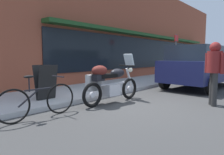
{
  "coord_description": "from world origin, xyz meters",
  "views": [
    {
      "loc": [
        -4.64,
        -3.13,
        1.31
      ],
      "look_at": [
        -0.13,
        0.85,
        0.7
      ],
      "focal_mm": 32.48,
      "sensor_mm": 36.0,
      "label": 1
    }
  ],
  "objects_px": {
    "pedestrian_walking": "(214,66)",
    "sandwich_board_sign": "(46,82)",
    "parking_sign_pole": "(176,53)",
    "parked_bicycle": "(38,101)",
    "touring_motorcycle": "(109,82)",
    "parked_minivan": "(202,66)"
  },
  "relations": [
    {
      "from": "pedestrian_walking",
      "to": "parking_sign_pole",
      "type": "relative_size",
      "value": 0.71
    },
    {
      "from": "parked_minivan",
      "to": "pedestrian_walking",
      "type": "height_order",
      "value": "parked_minivan"
    },
    {
      "from": "parked_bicycle",
      "to": "sandwich_board_sign",
      "type": "height_order",
      "value": "sandwich_board_sign"
    },
    {
      "from": "touring_motorcycle",
      "to": "parked_bicycle",
      "type": "xyz_separation_m",
      "value": [
        -2.05,
        0.15,
        -0.23
      ]
    },
    {
      "from": "touring_motorcycle",
      "to": "sandwich_board_sign",
      "type": "xyz_separation_m",
      "value": [
        -1.19,
        1.31,
        -0.0
      ]
    },
    {
      "from": "parked_bicycle",
      "to": "parking_sign_pole",
      "type": "height_order",
      "value": "parking_sign_pole"
    },
    {
      "from": "pedestrian_walking",
      "to": "parking_sign_pole",
      "type": "xyz_separation_m",
      "value": [
        4.68,
        3.18,
        0.46
      ]
    },
    {
      "from": "parked_bicycle",
      "to": "parked_minivan",
      "type": "distance_m",
      "value": 7.0
    },
    {
      "from": "parked_bicycle",
      "to": "pedestrian_walking",
      "type": "bearing_deg",
      "value": -33.28
    },
    {
      "from": "pedestrian_walking",
      "to": "sandwich_board_sign",
      "type": "bearing_deg",
      "value": 128.46
    },
    {
      "from": "pedestrian_walking",
      "to": "sandwich_board_sign",
      "type": "height_order",
      "value": "pedestrian_walking"
    },
    {
      "from": "pedestrian_walking",
      "to": "parking_sign_pole",
      "type": "distance_m",
      "value": 5.68
    },
    {
      "from": "touring_motorcycle",
      "to": "parked_bicycle",
      "type": "height_order",
      "value": "touring_motorcycle"
    },
    {
      "from": "touring_motorcycle",
      "to": "parking_sign_pole",
      "type": "height_order",
      "value": "parking_sign_pole"
    },
    {
      "from": "parked_bicycle",
      "to": "sandwich_board_sign",
      "type": "xyz_separation_m",
      "value": [
        0.86,
        1.16,
        0.22
      ]
    },
    {
      "from": "touring_motorcycle",
      "to": "parked_minivan",
      "type": "relative_size",
      "value": 0.47
    },
    {
      "from": "parked_minivan",
      "to": "sandwich_board_sign",
      "type": "distance_m",
      "value": 6.45
    },
    {
      "from": "sandwich_board_sign",
      "to": "parking_sign_pole",
      "type": "xyz_separation_m",
      "value": [
        7.55,
        -0.42,
        0.93
      ]
    },
    {
      "from": "parked_minivan",
      "to": "parking_sign_pole",
      "type": "distance_m",
      "value": 2.47
    },
    {
      "from": "parked_bicycle",
      "to": "pedestrian_walking",
      "type": "xyz_separation_m",
      "value": [
        3.72,
        -2.44,
        0.7
      ]
    },
    {
      "from": "parked_minivan",
      "to": "parking_sign_pole",
      "type": "height_order",
      "value": "parking_sign_pole"
    },
    {
      "from": "pedestrian_walking",
      "to": "parking_sign_pole",
      "type": "height_order",
      "value": "parking_sign_pole"
    }
  ]
}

